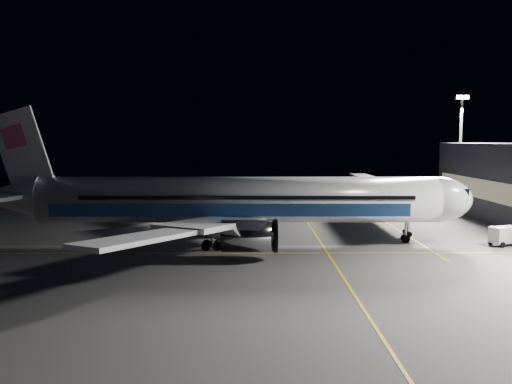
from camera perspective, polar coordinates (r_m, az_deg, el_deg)
The scene contains 12 objects.
ground at distance 61.74m, azimuth -1.93°, elevation -5.76°, with size 200.00×200.00×0.00m, color #4C4C4F.
guide_line_main at distance 62.25m, azimuth 7.36°, elevation -5.70°, with size 0.25×80.00×0.01m, color gold.
guide_line_cross at distance 55.88m, azimuth -2.11°, elevation -7.01°, with size 70.00×0.25×0.01m, color gold.
guide_line_side at distance 74.32m, azimuth 15.57°, elevation -3.96°, with size 0.25×40.00×0.01m, color gold.
airliner at distance 60.94m, azimuth -2.96°, elevation -1.00°, with size 61.48×54.22×16.64m.
jet_bridge at distance 81.42m, azimuth 14.12°, elevation 0.18°, with size 3.60×34.40×6.30m.
floodlight_mast_north at distance 99.98m, azimuth 22.33°, elevation 5.43°, with size 2.40×0.68×20.70m.
service_truck at distance 66.90m, azimuth 26.77°, elevation -4.43°, with size 4.74×3.21×2.26m.
baggage_tug at distance 81.25m, azimuth -10.08°, elevation -2.47°, with size 2.41×2.03×1.61m.
safety_cone_a at distance 65.75m, azimuth -4.45°, elevation -4.75°, with size 0.45×0.45×0.67m, color #F93F0A.
safety_cone_b at distance 65.91m, azimuth -6.01°, elevation -4.77°, with size 0.39×0.39×0.59m, color #F93F0A.
safety_cone_c at distance 71.25m, azimuth -0.42°, elevation -3.91°, with size 0.43×0.43×0.64m, color #F93F0A.
Camera 1 is at (1.84, -60.42, 12.58)m, focal length 35.00 mm.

